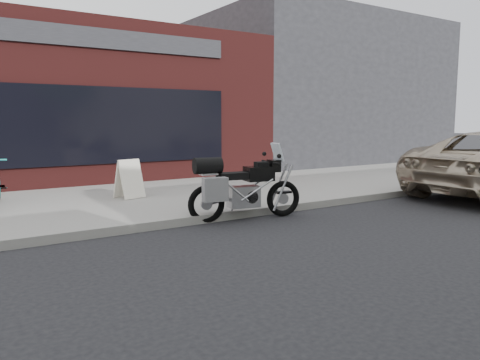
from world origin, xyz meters
TOP-DOWN VIEW (x-y plane):
  - ground at (0.00, 0.00)m, footprint 120.00×120.00m
  - near_sidewalk at (0.00, 7.00)m, footprint 44.00×6.00m
  - storefront at (-2.00, 13.98)m, footprint 14.00×10.07m
  - neighbour_building at (10.00, 14.00)m, footprint 10.00×10.00m
  - motorcycle at (0.38, 3.90)m, footprint 2.23×0.78m
  - sandwich_sign at (-0.74, 6.59)m, footprint 0.63×0.60m

SIDE VIEW (x-z plane):
  - ground at x=0.00m, z-range 0.00..0.00m
  - near_sidewalk at x=0.00m, z-range 0.00..0.15m
  - sandwich_sign at x=-0.74m, z-range 0.15..0.99m
  - motorcycle at x=0.38m, z-range -0.10..1.32m
  - storefront at x=-2.00m, z-range 0.00..4.50m
  - neighbour_building at x=10.00m, z-range 0.00..6.00m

